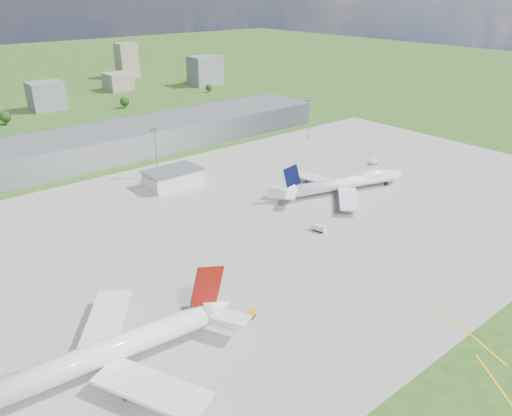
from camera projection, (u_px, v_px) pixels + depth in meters
ground at (111, 165)px, 278.36m from camera, size 1400.00×1400.00×0.00m
apron at (249, 226)px, 206.84m from camera, size 360.00×190.00×0.08m
terminal at (98, 146)px, 285.85m from camera, size 300.00×42.00×15.00m
ops_building at (173, 178)px, 247.40m from camera, size 26.00×16.00×8.00m
mast_center at (156, 145)px, 252.36m from camera, size 3.50×2.00×25.90m
mast_east at (309, 113)px, 316.45m from camera, size 3.50×2.00×25.90m
airliner_red_twin at (101, 355)px, 126.26m from camera, size 79.61×61.78×21.84m
airliner_blue_quad at (347, 183)px, 239.09m from camera, size 68.19×52.39×18.17m
tug_yellow at (250, 315)px, 149.80m from camera, size 4.06×3.22×1.77m
van_white_near at (319, 228)px, 202.16m from camera, size 3.66×5.93×2.77m
van_white_far at (374, 162)px, 278.28m from camera, size 5.27×2.97×2.58m
bldg_c at (46, 96)px, 398.01m from camera, size 26.00×20.00×22.00m
bldg_ce at (118, 82)px, 473.97m from camera, size 22.00×24.00×16.00m
bldg_e at (205, 71)px, 497.04m from camera, size 30.00×22.00×28.00m
bldg_tall_e at (127, 60)px, 535.37m from camera, size 20.00×18.00×36.00m
tree_c at (5, 117)px, 355.72m from camera, size 8.10×8.10×9.90m
tree_e at (125, 101)px, 404.77m from camera, size 7.65×7.65×9.35m
tree_far_e at (209, 88)px, 464.64m from camera, size 6.30×6.30×7.70m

